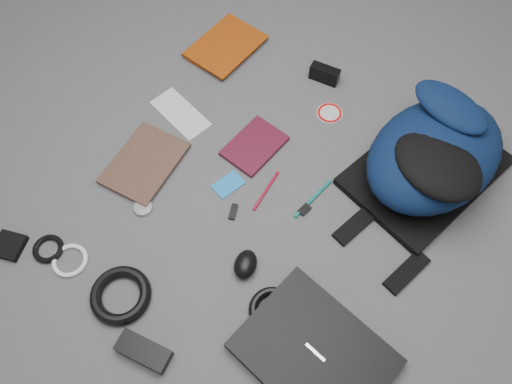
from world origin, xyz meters
The scene contains 23 objects.
ground centered at (0.00, 0.00, 0.00)m, with size 4.00×4.00×0.00m, color #4F4F51.
backpack centered at (0.38, 0.34, 0.10)m, with size 0.34×0.49×0.21m, color black, non-canonical shape.
laptop centered at (0.37, -0.30, 0.02)m, with size 0.35×0.27×0.03m, color black.
textbook_red centered at (-0.50, 0.43, 0.01)m, with size 0.18×0.25×0.03m, color #863007.
comic_book centered at (-0.42, -0.10, 0.01)m, with size 0.18×0.24×0.02m, color #9B540B.
envelope centered at (-0.36, 0.11, 0.00)m, with size 0.20×0.09×0.00m, color silver.
dvd_case centered at (-0.10, 0.14, 0.01)m, with size 0.13×0.18×0.01m, color #3E0C1A.
compact_camera centered at (-0.05, 0.49, 0.03)m, with size 0.10×0.03×0.05m, color black.
sticker_disc centered at (0.03, 0.38, 0.00)m, with size 0.08×0.08×0.00m, color silver.
pen_teal centered at (0.14, 0.08, 0.00)m, with size 0.01×0.01×0.16m, color #0C6E64.
pen_red centered at (0.02, 0.03, 0.00)m, with size 0.01×0.01×0.14m, color #A40C25.
id_badge centered at (-0.09, -0.02, 0.00)m, with size 0.06×0.09×0.00m, color blue.
usb_black centered at (-0.02, -0.08, 0.00)m, with size 0.02×0.05×0.01m, color black.
key_fob centered at (0.14, 0.03, 0.01)m, with size 0.02×0.04×0.01m, color black.
mouse centered at (0.10, -0.20, 0.02)m, with size 0.06×0.08×0.04m, color black.
headphone_left centered at (-0.28, -0.18, 0.01)m, with size 0.06×0.06×0.01m, color #AEADAF.
headphone_right centered at (-0.24, -0.21, 0.01)m, with size 0.05×0.05×0.01m, color #AFAFB2.
cable_coil centered at (0.22, -0.26, 0.01)m, with size 0.12×0.12×0.02m, color black.
power_brick centered at (0.01, -0.52, 0.02)m, with size 0.13×0.06×0.03m, color black.
power_cord_coil centered at (-0.13, -0.44, 0.02)m, with size 0.16×0.16×0.03m, color black.
pouch centered at (-0.47, -0.51, 0.01)m, with size 0.08×0.08×0.02m, color black.
earbud_coil centered at (-0.38, -0.45, 0.01)m, with size 0.08×0.08×0.02m, color black.
white_cable_coil centered at (-0.31, -0.45, 0.01)m, with size 0.10×0.10×0.01m, color white.
Camera 1 is at (0.38, -0.57, 1.27)m, focal length 35.00 mm.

